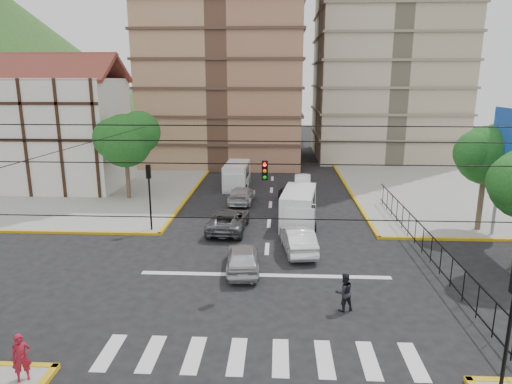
# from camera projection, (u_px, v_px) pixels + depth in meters

# --- Properties ---
(ground) EXTENTS (160.00, 160.00, 0.00)m
(ground) POSITION_uv_depth(u_px,v_px,m) (264.00, 285.00, 22.56)
(ground) COLOR black
(ground) RESTS_ON ground
(sidewalk_nw) EXTENTS (26.00, 26.00, 0.15)m
(sidewalk_nw) POSITION_uv_depth(u_px,v_px,m) (59.00, 187.00, 42.92)
(sidewalk_nw) COLOR gray
(sidewalk_nw) RESTS_ON ground
(sidewalk_ne) EXTENTS (26.00, 26.00, 0.15)m
(sidewalk_ne) POSITION_uv_depth(u_px,v_px,m) (494.00, 192.00, 40.94)
(sidewalk_ne) COLOR gray
(sidewalk_ne) RESTS_ON ground
(crosswalk_stripes) EXTENTS (12.00, 2.40, 0.01)m
(crosswalk_stripes) POSITION_uv_depth(u_px,v_px,m) (259.00, 357.00, 16.74)
(crosswalk_stripes) COLOR silver
(crosswalk_stripes) RESTS_ON ground
(stop_line) EXTENTS (13.00, 0.40, 0.01)m
(stop_line) POSITION_uv_depth(u_px,v_px,m) (265.00, 275.00, 23.72)
(stop_line) COLOR silver
(stop_line) RESTS_ON ground
(tudor_building) EXTENTS (10.80, 8.05, 12.23)m
(tudor_building) POSITION_uv_depth(u_px,v_px,m) (64.00, 132.00, 41.62)
(tudor_building) COLOR silver
(tudor_building) RESTS_ON ground
(park_fence) EXTENTS (0.10, 22.50, 1.66)m
(park_fence) POSITION_uv_depth(u_px,v_px,m) (421.00, 255.00, 26.47)
(park_fence) COLOR black
(park_fence) RESTS_ON ground
(tree_park_c) EXTENTS (4.65, 3.80, 7.25)m
(tree_park_c) POSITION_uv_depth(u_px,v_px,m) (488.00, 152.00, 29.32)
(tree_park_c) COLOR #473828
(tree_park_c) RESTS_ON ground
(tree_tudor) EXTENTS (5.39, 4.40, 7.43)m
(tree_tudor) POSITION_uv_depth(u_px,v_px,m) (126.00, 138.00, 37.41)
(tree_tudor) COLOR #473828
(tree_tudor) RESTS_ON ground
(traffic_light_se) EXTENTS (0.28, 0.22, 4.40)m
(traffic_light_se) POSITION_uv_depth(u_px,v_px,m) (512.00, 309.00, 13.86)
(traffic_light_se) COLOR black
(traffic_light_se) RESTS_ON ground
(traffic_light_nw) EXTENTS (0.28, 0.22, 4.40)m
(traffic_light_nw) POSITION_uv_depth(u_px,v_px,m) (149.00, 186.00, 29.76)
(traffic_light_nw) COLOR black
(traffic_light_nw) RESTS_ON ground
(traffic_light_hanging) EXTENTS (18.00, 9.12, 0.92)m
(traffic_light_hanging) POSITION_uv_depth(u_px,v_px,m) (263.00, 177.00, 19.16)
(traffic_light_hanging) COLOR black
(traffic_light_hanging) RESTS_ON ground
(van_right_lane) EXTENTS (2.77, 5.58, 2.41)m
(van_right_lane) POSITION_uv_depth(u_px,v_px,m) (299.00, 209.00, 31.65)
(van_right_lane) COLOR silver
(van_right_lane) RESTS_ON ground
(van_left_lane) EXTENTS (2.21, 5.22, 2.32)m
(van_left_lane) POSITION_uv_depth(u_px,v_px,m) (237.00, 176.00, 42.36)
(van_left_lane) COLOR silver
(van_left_lane) RESTS_ON ground
(car_silver_front_left) EXTENTS (2.11, 4.44, 1.47)m
(car_silver_front_left) POSITION_uv_depth(u_px,v_px,m) (242.00, 258.00, 24.12)
(car_silver_front_left) COLOR silver
(car_silver_front_left) RESTS_ON ground
(car_white_front_right) EXTENTS (2.21, 4.77, 1.51)m
(car_white_front_right) POSITION_uv_depth(u_px,v_px,m) (298.00, 239.00, 26.79)
(car_white_front_right) COLOR white
(car_white_front_right) RESTS_ON ground
(car_grey_mid_left) EXTENTS (2.69, 5.35, 1.45)m
(car_grey_mid_left) POSITION_uv_depth(u_px,v_px,m) (228.00, 220.00, 30.63)
(car_grey_mid_left) COLOR #5B5C63
(car_grey_mid_left) RESTS_ON ground
(car_silver_rear_left) EXTENTS (2.17, 4.77, 1.35)m
(car_silver_rear_left) POSITION_uv_depth(u_px,v_px,m) (242.00, 195.00, 37.51)
(car_silver_rear_left) COLOR silver
(car_silver_rear_left) RESTS_ON ground
(car_darkgrey_mid_right) EXTENTS (1.71, 4.01, 1.35)m
(car_darkgrey_mid_right) POSITION_uv_depth(u_px,v_px,m) (288.00, 194.00, 37.65)
(car_darkgrey_mid_right) COLOR #28282B
(car_darkgrey_mid_right) RESTS_ON ground
(car_white_rear_right) EXTENTS (1.61, 4.14, 1.34)m
(car_white_rear_right) POSITION_uv_depth(u_px,v_px,m) (303.00, 180.00, 42.86)
(car_white_rear_right) COLOR silver
(car_white_rear_right) RESTS_ON ground
(pedestrian_sw_corner) EXTENTS (0.72, 0.65, 1.66)m
(pedestrian_sw_corner) POSITION_uv_depth(u_px,v_px,m) (21.00, 358.00, 15.05)
(pedestrian_sw_corner) COLOR maroon
(pedestrian_sw_corner) RESTS_ON sidewalk_sw
(pedestrian_crosswalk) EXTENTS (1.03, 0.92, 1.74)m
(pedestrian_crosswalk) POSITION_uv_depth(u_px,v_px,m) (344.00, 292.00, 19.92)
(pedestrian_crosswalk) COLOR black
(pedestrian_crosswalk) RESTS_ON ground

